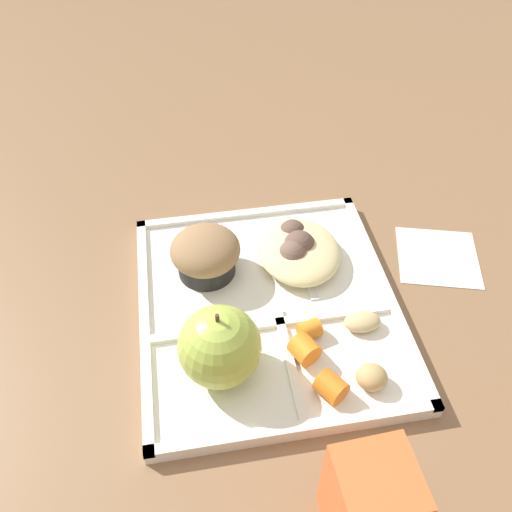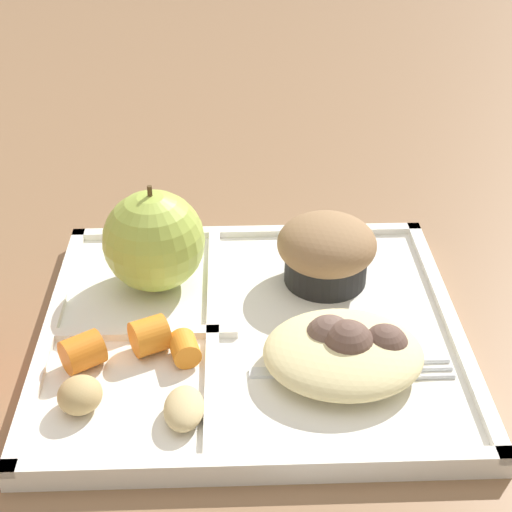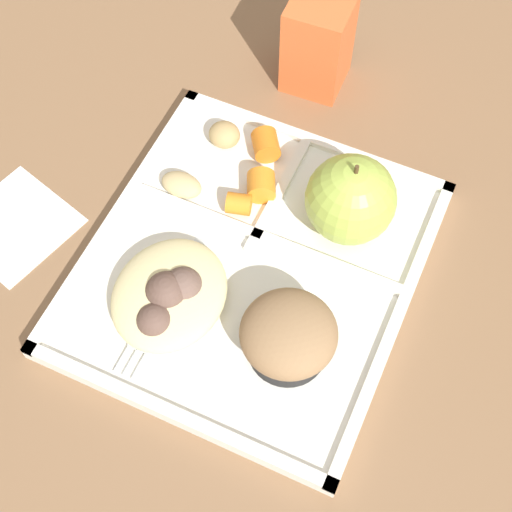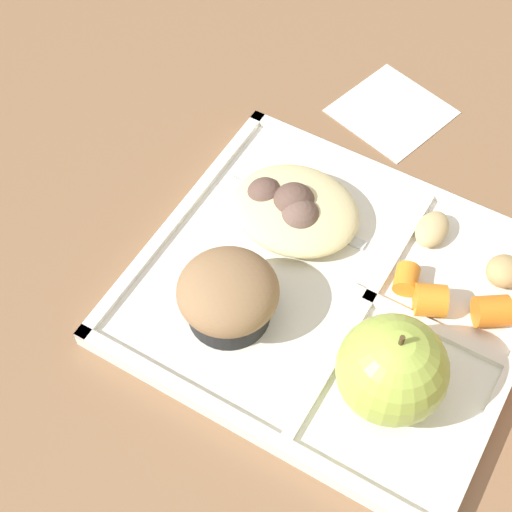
{
  "view_description": "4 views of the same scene",
  "coord_description": "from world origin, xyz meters",
  "px_view_note": "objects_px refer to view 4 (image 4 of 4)",
  "views": [
    {
      "loc": [
        -0.36,
        0.07,
        0.47
      ],
      "look_at": [
        0.03,
        0.01,
        0.06
      ],
      "focal_mm": 38.5,
      "sensor_mm": 36.0,
      "label": 1
    },
    {
      "loc": [
        -0.01,
        -0.45,
        0.36
      ],
      "look_at": [
        0.0,
        0.02,
        0.06
      ],
      "focal_mm": 54.65,
      "sensor_mm": 36.0,
      "label": 2
    },
    {
      "loc": [
        0.28,
        0.13,
        0.58
      ],
      "look_at": [
        0.01,
        0.01,
        0.04
      ],
      "focal_mm": 53.02,
      "sensor_mm": 36.0,
      "label": 3
    },
    {
      "loc": [
        -0.11,
        0.31,
        0.53
      ],
      "look_at": [
        0.06,
        0.02,
        0.05
      ],
      "focal_mm": 54.31,
      "sensor_mm": 36.0,
      "label": 4
    }
  ],
  "objects_px": {
    "lunch_tray": "(333,295)",
    "bran_muffin": "(228,296)",
    "green_apple": "(392,370)",
    "plastic_fork": "(283,209)"
  },
  "relations": [
    {
      "from": "lunch_tray",
      "to": "green_apple",
      "type": "height_order",
      "value": "green_apple"
    },
    {
      "from": "lunch_tray",
      "to": "bran_muffin",
      "type": "xyz_separation_m",
      "value": [
        0.06,
        0.06,
        0.03
      ]
    },
    {
      "from": "plastic_fork",
      "to": "lunch_tray",
      "type": "bearing_deg",
      "value": 145.5
    },
    {
      "from": "green_apple",
      "to": "bran_muffin",
      "type": "distance_m",
      "value": 0.13
    },
    {
      "from": "lunch_tray",
      "to": "bran_muffin",
      "type": "relative_size",
      "value": 3.9
    },
    {
      "from": "green_apple",
      "to": "plastic_fork",
      "type": "bearing_deg",
      "value": -37.0
    },
    {
      "from": "green_apple",
      "to": "bran_muffin",
      "type": "xyz_separation_m",
      "value": [
        0.13,
        -0.0,
        -0.01
      ]
    },
    {
      "from": "green_apple",
      "to": "plastic_fork",
      "type": "distance_m",
      "value": 0.19
    },
    {
      "from": "green_apple",
      "to": "plastic_fork",
      "type": "relative_size",
      "value": 0.63
    },
    {
      "from": "bran_muffin",
      "to": "plastic_fork",
      "type": "distance_m",
      "value": 0.11
    }
  ]
}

